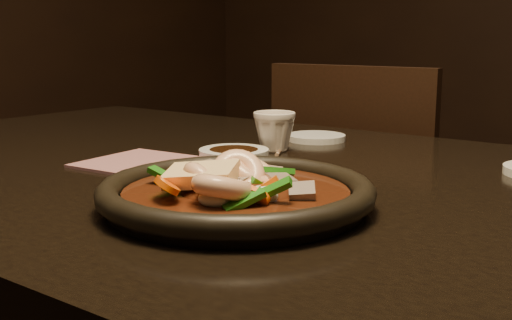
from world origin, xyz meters
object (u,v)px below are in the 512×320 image
Objects in this scene: table at (249,221)px; chair at (368,228)px; tea_cup at (274,130)px; plate at (236,194)px.

chair is (-0.13, 0.65, -0.20)m from table.
table is at bearing -68.05° from tea_cup.
tea_cup is at bearing 118.20° from plate.
table is 5.08× the size of plate.
tea_cup reaches higher than plate.
chair is 0.90m from plate.
plate is at bearing -61.80° from tea_cup.
table is 22.50× the size of tea_cup.
tea_cup is (-0.06, 0.15, 0.11)m from table.
tea_cup is (0.07, -0.50, 0.31)m from chair.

